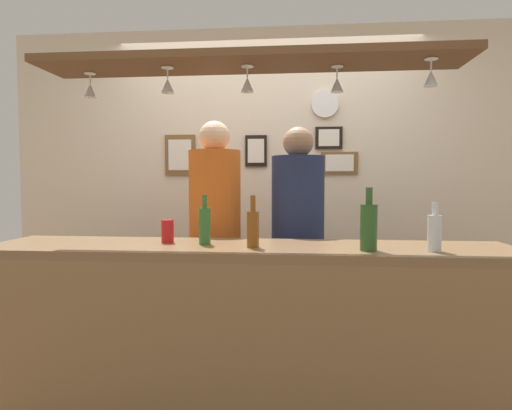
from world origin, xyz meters
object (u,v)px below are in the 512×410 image
at_px(person_right_navy_shirt, 298,230).
at_px(bottle_champagne_green, 369,226).
at_px(picture_frame_crest, 256,151).
at_px(wall_clock, 325,104).
at_px(picture_frame_upper_small, 329,138).
at_px(picture_frame_caricature, 180,155).
at_px(bottle_beer_green_import, 205,224).
at_px(picture_frame_lower_pair, 339,163).
at_px(person_middle_orange_shirt, 215,225).
at_px(bottle_soda_clear, 434,232).
at_px(drink_can, 168,231).
at_px(bottle_beer_amber_tall, 253,227).

relative_size(person_right_navy_shirt, bottle_champagne_green, 5.58).
bearing_deg(picture_frame_crest, bottle_champagne_green, -65.81).
bearing_deg(wall_clock, picture_frame_crest, 179.37).
bearing_deg(wall_clock, picture_frame_upper_small, 10.35).
bearing_deg(picture_frame_caricature, bottle_champagne_green, -48.77).
xyz_separation_m(bottle_beer_green_import, picture_frame_lower_pair, (0.83, 1.39, 0.38)).
height_order(person_middle_orange_shirt, picture_frame_crest, person_middle_orange_shirt).
distance_m(picture_frame_crest, picture_frame_lower_pair, 0.70).
bearing_deg(picture_frame_caricature, picture_frame_crest, 0.00).
relative_size(person_middle_orange_shirt, bottle_soda_clear, 7.47).
height_order(picture_frame_caricature, picture_frame_upper_small, picture_frame_upper_small).
bearing_deg(picture_frame_lower_pair, person_middle_orange_shirt, -137.80).
distance_m(bottle_champagne_green, picture_frame_upper_small, 1.62).
bearing_deg(picture_frame_caricature, person_middle_orange_shirt, -60.54).
distance_m(person_right_navy_shirt, bottle_soda_clear, 0.96).
relative_size(drink_can, wall_clock, 0.55).
distance_m(person_middle_orange_shirt, wall_clock, 1.44).
bearing_deg(bottle_beer_amber_tall, person_right_navy_shirt, 71.58).
bearing_deg(wall_clock, picture_frame_caricature, 179.71).
height_order(bottle_beer_green_import, picture_frame_upper_small, picture_frame_upper_small).
distance_m(bottle_beer_amber_tall, bottle_champagne_green, 0.56).
bearing_deg(wall_clock, bottle_champagne_green, -85.66).
height_order(drink_can, picture_frame_upper_small, picture_frame_upper_small).
distance_m(bottle_beer_amber_tall, picture_frame_crest, 1.56).
height_order(bottle_beer_green_import, drink_can, bottle_beer_green_import).
xyz_separation_m(drink_can, wall_clock, (0.92, 1.34, 0.90)).
relative_size(bottle_beer_green_import, drink_can, 2.13).
height_order(bottle_soda_clear, drink_can, bottle_soda_clear).
xyz_separation_m(person_right_navy_shirt, picture_frame_caricature, (-1.00, 0.80, 0.54)).
height_order(bottle_beer_green_import, picture_frame_crest, picture_frame_crest).
xyz_separation_m(bottle_beer_amber_tall, picture_frame_lower_pair, (0.56, 1.47, 0.38)).
distance_m(bottle_beer_amber_tall, drink_can, 0.49).
xyz_separation_m(bottle_beer_amber_tall, drink_can, (-0.48, 0.13, -0.04)).
relative_size(person_right_navy_shirt, wall_clock, 7.60).
bearing_deg(bottle_beer_green_import, bottle_beer_amber_tall, -18.35).
height_order(bottle_soda_clear, picture_frame_caricature, picture_frame_caricature).
bearing_deg(drink_can, person_right_navy_shirt, 37.79).
relative_size(bottle_champagne_green, wall_clock, 1.36).
bearing_deg(bottle_soda_clear, picture_frame_crest, 123.11).
bearing_deg(wall_clock, bottle_beer_amber_tall, -106.76).
bearing_deg(person_right_navy_shirt, bottle_champagne_green, -65.07).
relative_size(picture_frame_crest, picture_frame_upper_small, 1.18).
bearing_deg(picture_frame_upper_small, bottle_champagne_green, -86.96).
relative_size(bottle_champagne_green, picture_frame_lower_pair, 1.00).
relative_size(bottle_soda_clear, bottle_beer_green_import, 0.88).
height_order(person_middle_orange_shirt, picture_frame_upper_small, picture_frame_upper_small).
xyz_separation_m(bottle_beer_amber_tall, wall_clock, (0.44, 1.47, 0.86)).
relative_size(bottle_beer_green_import, bottle_champagne_green, 0.87).
height_order(person_middle_orange_shirt, bottle_beer_green_import, person_middle_orange_shirt).
xyz_separation_m(bottle_beer_green_import, drink_can, (-0.21, 0.04, -0.04)).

